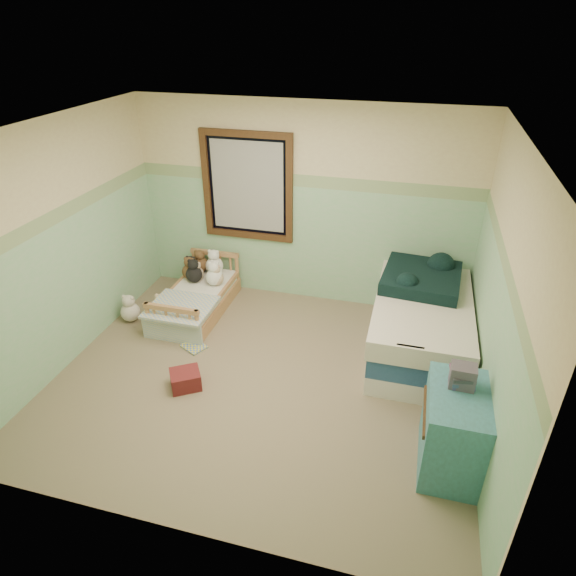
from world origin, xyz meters
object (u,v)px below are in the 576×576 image
(toddler_bed_frame, at_px, (197,305))
(dresser, at_px, (453,430))
(plush_floor_cream, at_px, (130,312))
(twin_bed_frame, at_px, (418,339))
(plush_floor_tan, at_px, (162,309))
(red_pillow, at_px, (186,379))
(floor_book, at_px, (194,347))

(toddler_bed_frame, xyz_separation_m, dresser, (3.03, -1.69, 0.29))
(plush_floor_cream, bearing_deg, twin_bed_frame, 5.75)
(plush_floor_tan, distance_m, red_pillow, 1.41)
(plush_floor_cream, xyz_separation_m, twin_bed_frame, (3.43, 0.35, -0.01))
(toddler_bed_frame, xyz_separation_m, floor_book, (0.28, -0.73, -0.07))
(plush_floor_cream, height_order, floor_book, plush_floor_cream)
(floor_book, bearing_deg, plush_floor_cream, -171.09)
(plush_floor_tan, distance_m, dresser, 3.70)
(dresser, bearing_deg, plush_floor_tan, 156.88)
(red_pillow, height_order, floor_book, red_pillow)
(plush_floor_cream, xyz_separation_m, dresser, (3.74, -1.28, 0.26))
(toddler_bed_frame, height_order, red_pillow, red_pillow)
(toddler_bed_frame, relative_size, twin_bed_frame, 0.70)
(twin_bed_frame, distance_m, red_pillow, 2.60)
(dresser, xyz_separation_m, floor_book, (-2.76, 0.96, -0.36))
(plush_floor_tan, relative_size, floor_book, 0.83)
(plush_floor_cream, bearing_deg, dresser, -18.97)
(red_pillow, distance_m, floor_book, 0.67)
(plush_floor_cream, relative_size, twin_bed_frame, 0.12)
(dresser, distance_m, red_pillow, 2.59)
(plush_floor_tan, distance_m, floor_book, 0.81)
(plush_floor_cream, distance_m, dresser, 3.96)
(plush_floor_tan, xyz_separation_m, dresser, (3.40, -1.45, 0.27))
(toddler_bed_frame, xyz_separation_m, plush_floor_tan, (-0.36, -0.24, 0.02))
(twin_bed_frame, xyz_separation_m, red_pillow, (-2.24, -1.31, -0.02))
(plush_floor_cream, height_order, twin_bed_frame, plush_floor_cream)
(red_pillow, bearing_deg, twin_bed_frame, 30.21)
(plush_floor_cream, bearing_deg, floor_book, -18.38)
(toddler_bed_frame, xyz_separation_m, twin_bed_frame, (2.73, -0.06, 0.02))
(plush_floor_cream, bearing_deg, plush_floor_tan, 25.91)
(twin_bed_frame, xyz_separation_m, dresser, (0.31, -1.63, 0.27))
(toddler_bed_frame, distance_m, floor_book, 0.79)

